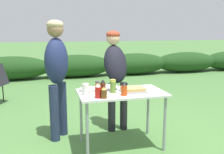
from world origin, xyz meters
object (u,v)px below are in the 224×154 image
object	(u,v)px
standing_person_in_navy_coat	(57,68)
paper_cup_stack	(86,89)
ketchup_bottle	(98,91)
folding_table	(121,98)
plate_stack	(89,90)
bbq_sauce_bottle	(103,87)
mixing_bowl	(111,87)
hot_sauce_bottle	(124,89)
beer_bottle	(104,93)
standing_person_in_gray_fleece	(116,69)
food_tray	(133,90)
relish_jar	(113,86)
spice_jar	(97,88)

from	to	relation	value
standing_person_in_navy_coat	paper_cup_stack	bearing A→B (deg)	-116.08
paper_cup_stack	ketchup_bottle	world-z (taller)	ketchup_bottle
folding_table	plate_stack	world-z (taller)	plate_stack
ketchup_bottle	bbq_sauce_bottle	xyz separation A→B (m)	(0.09, 0.15, 0.01)
mixing_bowl	hot_sauce_bottle	bearing A→B (deg)	-76.68
ketchup_bottle	standing_person_in_navy_coat	size ratio (longest dim) A/B	0.10
beer_bottle	hot_sauce_bottle	bearing A→B (deg)	14.01
mixing_bowl	standing_person_in_navy_coat	bearing A→B (deg)	154.58
standing_person_in_gray_fleece	food_tray	bearing A→B (deg)	-90.00
standing_person_in_navy_coat	folding_table	bearing A→B (deg)	-88.67
folding_table	mixing_bowl	distance (m)	0.22
relish_jar	spice_jar	distance (m)	0.22
ketchup_bottle	beer_bottle	world-z (taller)	ketchup_bottle
food_tray	paper_cup_stack	world-z (taller)	paper_cup_stack
ketchup_bottle	bbq_sauce_bottle	world-z (taller)	bbq_sauce_bottle
food_tray	beer_bottle	xyz separation A→B (m)	(-0.43, -0.21, 0.04)
folding_table	relish_jar	bearing A→B (deg)	-173.02
folding_table	mixing_bowl	bearing A→B (deg)	121.40
mixing_bowl	standing_person_in_navy_coat	size ratio (longest dim) A/B	0.12
food_tray	relish_jar	xyz separation A→B (m)	(-0.26, 0.02, 0.06)
bbq_sauce_bottle	standing_person_in_navy_coat	xyz separation A→B (m)	(-0.53, 0.54, 0.18)
ketchup_bottle	hot_sauce_bottle	distance (m)	0.33
ketchup_bottle	beer_bottle	bearing A→B (deg)	-29.99
mixing_bowl	bbq_sauce_bottle	size ratio (longest dim) A/B	1.02
paper_cup_stack	spice_jar	bearing A→B (deg)	-10.17
plate_stack	hot_sauce_bottle	bearing A→B (deg)	-39.71
ketchup_bottle	beer_bottle	distance (m)	0.07
plate_stack	standing_person_in_navy_coat	size ratio (longest dim) A/B	0.15
plate_stack	spice_jar	size ratio (longest dim) A/B	1.41
relish_jar	standing_person_in_gray_fleece	bearing A→B (deg)	71.98
folding_table	mixing_bowl	world-z (taller)	mixing_bowl
ketchup_bottle	food_tray	bearing A→B (deg)	19.60
spice_jar	beer_bottle	size ratio (longest dim) A/B	1.29
folding_table	plate_stack	bearing A→B (deg)	160.62
mixing_bowl	hot_sauce_bottle	xyz separation A→B (m)	(0.08, -0.34, 0.04)
bbq_sauce_bottle	standing_person_in_navy_coat	bearing A→B (deg)	134.12
relish_jar	hot_sauce_bottle	bearing A→B (deg)	-59.03
folding_table	food_tray	bearing A→B (deg)	-12.08
ketchup_bottle	mixing_bowl	bearing A→B (deg)	55.99
paper_cup_stack	plate_stack	bearing A→B (deg)	69.91
folding_table	bbq_sauce_bottle	size ratio (longest dim) A/B	5.88
paper_cup_stack	beer_bottle	distance (m)	0.27
food_tray	hot_sauce_bottle	distance (m)	0.22
mixing_bowl	spice_jar	size ratio (longest dim) A/B	1.11
folding_table	paper_cup_stack	size ratio (longest dim) A/B	7.78
bbq_sauce_bottle	standing_person_in_gray_fleece	xyz separation A→B (m)	(0.35, 0.69, 0.11)
relish_jar	folding_table	bearing A→B (deg)	6.98
mixing_bowl	ketchup_bottle	world-z (taller)	ketchup_bottle
relish_jar	spice_jar	bearing A→B (deg)	-165.51
spice_jar	beer_bottle	distance (m)	0.18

